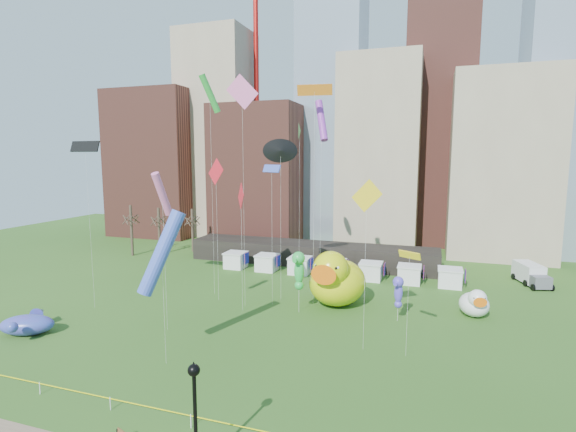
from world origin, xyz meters
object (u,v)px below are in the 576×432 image
(whale_inflatable, at_px, (28,324))
(box_truck, at_px, (530,274))
(seahorse_purple, at_px, (398,290))
(lamppost, at_px, (195,406))
(seahorse_green, at_px, (299,267))
(big_duck, at_px, (336,279))
(small_duck, at_px, (475,303))

(whale_inflatable, relative_size, box_truck, 0.92)
(seahorse_purple, distance_m, lamppost, 26.42)
(lamppost, bearing_deg, box_truck, 61.59)
(seahorse_purple, bearing_deg, seahorse_green, -159.55)
(whale_inflatable, relative_size, lamppost, 0.97)
(big_duck, relative_size, seahorse_green, 1.34)
(box_truck, bearing_deg, whale_inflatable, -162.01)
(small_duck, distance_m, whale_inflatable, 43.86)
(seahorse_purple, distance_m, whale_inflatable, 35.59)
(small_duck, height_order, lamppost, lamppost)
(small_duck, bearing_deg, seahorse_green, -174.78)
(box_truck, bearing_deg, lamppost, -134.93)
(seahorse_green, bearing_deg, seahorse_purple, 11.38)
(big_duck, bearing_deg, seahorse_purple, -13.04)
(seahorse_green, relative_size, whale_inflatable, 1.11)
(seahorse_green, height_order, whale_inflatable, seahorse_green)
(big_duck, distance_m, lamppost, 27.67)
(seahorse_green, distance_m, box_truck, 32.43)
(seahorse_green, height_order, lamppost, seahorse_green)
(whale_inflatable, bearing_deg, small_duck, 0.43)
(seahorse_purple, bearing_deg, box_truck, 66.34)
(seahorse_purple, xyz_separation_m, box_truck, (15.39, 18.78, -1.95))
(whale_inflatable, bearing_deg, seahorse_purple, -0.22)
(whale_inflatable, bearing_deg, lamppost, -47.95)
(small_duck, xyz_separation_m, seahorse_purple, (-7.45, -3.79, 1.85))
(small_duck, distance_m, seahorse_green, 18.55)
(seahorse_green, height_order, box_truck, seahorse_green)
(whale_inflatable, xyz_separation_m, lamppost, (24.23, -10.89, 2.79))
(box_truck, bearing_deg, small_duck, -134.42)
(big_duck, height_order, small_duck, big_duck)
(box_truck, bearing_deg, seahorse_green, -158.99)
(seahorse_purple, bearing_deg, lamppost, -92.70)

